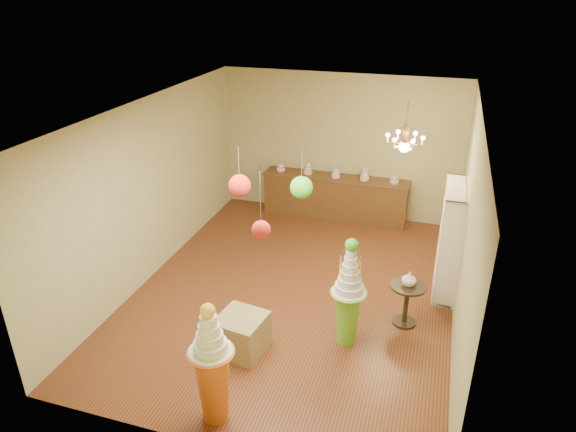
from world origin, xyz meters
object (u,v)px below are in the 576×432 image
(pedestal_green, at_px, (348,304))
(round_table, at_px, (407,299))
(pedestal_orange, at_px, (213,375))
(sideboard, at_px, (335,197))

(pedestal_green, bearing_deg, round_table, 42.50)
(pedestal_green, relative_size, pedestal_orange, 1.03)
(pedestal_green, distance_m, sideboard, 4.16)
(pedestal_green, bearing_deg, pedestal_orange, -123.46)
(pedestal_green, relative_size, round_table, 2.45)
(pedestal_orange, height_order, sideboard, pedestal_orange)
(pedestal_green, height_order, sideboard, pedestal_green)
(sideboard, xyz_separation_m, round_table, (1.81, -3.33, -0.05))
(pedestal_orange, distance_m, round_table, 3.16)
(pedestal_orange, distance_m, sideboard, 5.82)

